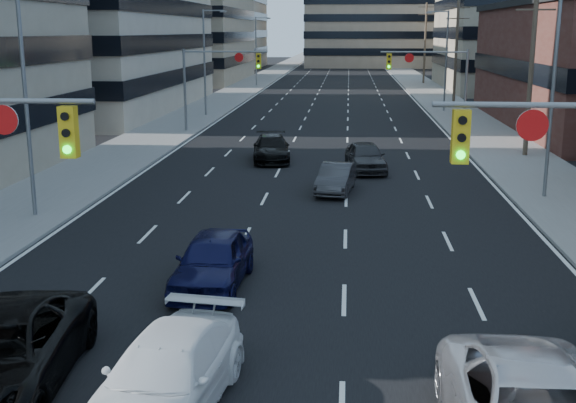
% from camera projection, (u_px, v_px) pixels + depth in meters
% --- Properties ---
extents(road_surface, '(18.00, 300.00, 0.02)m').
position_uv_depth(road_surface, '(339.00, 71.00, 134.47)').
color(road_surface, black).
rests_on(road_surface, ground).
extents(sidewalk_left, '(5.00, 300.00, 0.15)m').
position_uv_depth(sidewalk_left, '(278.00, 70.00, 135.38)').
color(sidewalk_left, slate).
rests_on(sidewalk_left, ground).
extents(sidewalk_right, '(5.00, 300.00, 0.15)m').
position_uv_depth(sidewalk_right, '(401.00, 70.00, 133.52)').
color(sidewalk_right, slate).
rests_on(sidewalk_right, ground).
extents(office_left_far, '(20.00, 30.00, 16.00)m').
position_uv_depth(office_left_far, '(173.00, 25.00, 105.47)').
color(office_left_far, gray).
rests_on(office_left_far, ground).
extents(office_right_far, '(22.00, 28.00, 14.00)m').
position_uv_depth(office_right_far, '(536.00, 33.00, 90.11)').
color(office_right_far, gray).
rests_on(office_right_far, ground).
extents(bg_block_left, '(24.00, 24.00, 20.00)m').
position_uv_depth(bg_block_left, '(200.00, 17.00, 144.12)').
color(bg_block_left, '#ADA089').
rests_on(bg_block_left, ground).
extents(bg_block_right, '(22.00, 22.00, 12.00)m').
position_uv_depth(bg_block_right, '(517.00, 38.00, 130.50)').
color(bg_block_right, gray).
rests_on(bg_block_right, ground).
extents(signal_far_left, '(6.09, 0.33, 6.00)m').
position_uv_depth(signal_far_left, '(216.00, 73.00, 51.67)').
color(signal_far_left, slate).
rests_on(signal_far_left, ground).
extents(signal_far_right, '(6.09, 0.33, 6.00)m').
position_uv_depth(signal_far_right, '(433.00, 74.00, 50.43)').
color(signal_far_right, slate).
rests_on(signal_far_right, ground).
extents(utility_pole_block, '(2.20, 0.28, 11.00)m').
position_uv_depth(utility_pole_block, '(532.00, 57.00, 41.00)').
color(utility_pole_block, '#4C3D2D').
rests_on(utility_pole_block, ground).
extents(utility_pole_midblock, '(2.20, 0.28, 11.00)m').
position_uv_depth(utility_pole_midblock, '(456.00, 46.00, 70.09)').
color(utility_pole_midblock, '#4C3D2D').
rests_on(utility_pole_midblock, ground).
extents(utility_pole_distant, '(2.20, 0.28, 11.00)m').
position_uv_depth(utility_pole_distant, '(425.00, 42.00, 99.18)').
color(utility_pole_distant, '#4C3D2D').
rests_on(utility_pole_distant, ground).
extents(streetlight_left_near, '(2.03, 0.22, 9.00)m').
position_uv_depth(streetlight_left_near, '(29.00, 90.00, 27.47)').
color(streetlight_left_near, slate).
rests_on(streetlight_left_near, ground).
extents(streetlight_left_mid, '(2.03, 0.22, 9.00)m').
position_uv_depth(streetlight_left_mid, '(206.00, 57.00, 61.41)').
color(streetlight_left_mid, slate).
rests_on(streetlight_left_mid, ground).
extents(streetlight_left_far, '(2.03, 0.22, 9.00)m').
position_uv_depth(streetlight_left_far, '(257.00, 48.00, 95.35)').
color(streetlight_left_far, slate).
rests_on(streetlight_left_far, ground).
extents(streetlight_right_near, '(2.03, 0.22, 9.00)m').
position_uv_depth(streetlight_right_near, '(550.00, 84.00, 30.65)').
color(streetlight_right_near, slate).
rests_on(streetlight_right_near, ground).
extents(streetlight_right_far, '(2.03, 0.22, 9.00)m').
position_uv_depth(streetlight_right_far, '(445.00, 56.00, 64.59)').
color(streetlight_right_far, slate).
rests_on(streetlight_right_far, ground).
extents(white_van, '(2.76, 5.42, 1.51)m').
position_uv_depth(white_van, '(166.00, 376.00, 13.91)').
color(white_van, silver).
rests_on(white_van, ground).
extents(sedan_blue, '(2.04, 4.71, 1.58)m').
position_uv_depth(sedan_blue, '(213.00, 260.00, 20.79)').
color(sedan_blue, '#0D0E34').
rests_on(sedan_blue, ground).
extents(sedan_grey_center, '(1.92, 4.17, 1.32)m').
position_uv_depth(sedan_grey_center, '(336.00, 178.00, 33.01)').
color(sedan_grey_center, '#333235').
rests_on(sedan_grey_center, ground).
extents(sedan_black_far, '(2.60, 5.20, 1.45)m').
position_uv_depth(sedan_black_far, '(271.00, 148.00, 41.03)').
color(sedan_black_far, black).
rests_on(sedan_black_far, ground).
extents(sedan_grey_right, '(2.43, 4.76, 1.55)m').
position_uv_depth(sedan_grey_right, '(365.00, 157.00, 38.01)').
color(sedan_grey_right, '#2C2C2E').
rests_on(sedan_grey_right, ground).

